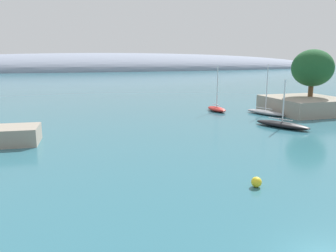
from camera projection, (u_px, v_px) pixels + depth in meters
name	position (u px, v px, depth m)	size (l,w,h in m)	color
shore_outcrop	(305.00, 105.00, 62.27)	(12.17, 12.79, 2.80)	gray
tree_clump_shore	(313.00, 68.00, 62.41)	(7.42, 7.42, 8.54)	brown
distant_ridge	(110.00, 70.00, 256.27)	(369.28, 81.38, 24.24)	gray
sailboat_black_near_shore	(282.00, 124.00, 49.49)	(5.68, 8.48, 6.89)	black
sailboat_red_mid_mooring	(217.00, 108.00, 64.07)	(2.58, 5.64, 8.41)	red
sailboat_grey_outer_mooring	(265.00, 112.00, 60.50)	(4.49, 8.08, 8.72)	gray
mooring_buoy_yellow	(256.00, 182.00, 27.07)	(0.83, 0.83, 0.83)	yellow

